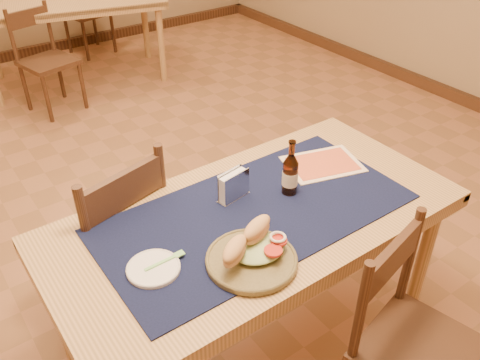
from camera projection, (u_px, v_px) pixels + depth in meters
main_table at (255, 230)px, 1.99m from camera, size 1.60×0.80×0.75m
placemat at (255, 213)px, 1.94m from camera, size 1.20×0.60×0.01m
baseboard at (168, 239)px, 2.88m from camera, size 6.00×7.00×0.10m
back_table at (69, 8)px, 4.48m from camera, size 1.75×1.17×0.75m
chair_main_far at (111, 240)px, 2.21m from camera, size 0.53×0.53×0.95m
chair_main_near at (414, 344)px, 1.79m from camera, size 0.49×0.49×0.89m
chair_back_near at (45, 59)px, 4.11m from camera, size 0.47×0.47×0.84m
chair_back_far at (89, 11)px, 5.17m from camera, size 0.46×0.46×0.85m
sandwich_plate at (252, 253)px, 1.71m from camera, size 0.31×0.31×0.12m
side_plate at (153, 268)px, 1.68m from camera, size 0.18×0.18×0.02m
fork at (168, 259)px, 1.71m from camera, size 0.15×0.03×0.00m
beer_bottle at (290, 174)px, 2.00m from camera, size 0.06×0.06×0.24m
napkin_holder at (233, 186)px, 1.98m from camera, size 0.14×0.07×0.12m
menu_card at (323, 164)px, 2.22m from camera, size 0.37×0.31×0.01m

